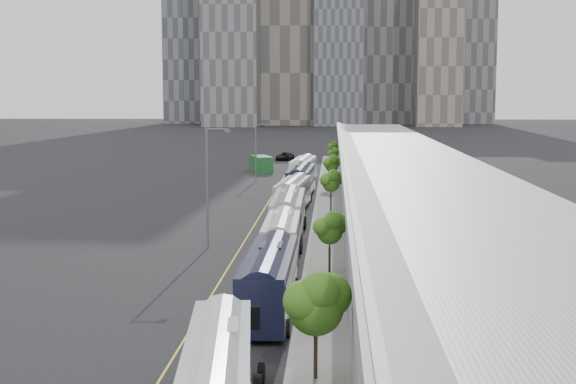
# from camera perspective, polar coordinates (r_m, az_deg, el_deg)

# --- Properties ---
(sidewalk) EXTENTS (10.00, 170.00, 0.12)m
(sidewalk) POSITION_cam_1_polar(r_m,az_deg,el_deg) (80.01, 5.28, -2.10)
(sidewalk) COLOR gray
(sidewalk) RESTS_ON ground
(lane_line) EXTENTS (0.12, 160.00, 0.02)m
(lane_line) POSITION_cam_1_polar(r_m,az_deg,el_deg) (80.33, -2.23, -2.07)
(lane_line) COLOR gold
(lane_line) RESTS_ON ground
(depot) EXTENTS (12.45, 160.40, 7.20)m
(depot) POSITION_cam_1_polar(r_m,az_deg,el_deg) (79.79, 8.18, 0.34)
(depot) COLOR gray
(depot) RESTS_ON ground
(skyline) EXTENTS (145.00, 64.00, 120.00)m
(skyline) POSITION_cam_1_polar(r_m,az_deg,el_deg) (350.36, 1.81, 13.18)
(skyline) COLOR slate
(skyline) RESTS_ON ground
(bus_1) EXTENTS (2.88, 12.93, 3.78)m
(bus_1) POSITION_cam_1_polar(r_m,az_deg,el_deg) (46.54, -1.33, -6.70)
(bus_1) COLOR black
(bus_1) RESTS_ON ground
(bus_2) EXTENTS (2.77, 12.39, 3.61)m
(bus_2) POSITION_cam_1_polar(r_m,az_deg,el_deg) (60.57, -0.43, -3.58)
(bus_2) COLOR silver
(bus_2) RESTS_ON ground
(bus_3) EXTENTS (2.96, 13.32, 3.89)m
(bus_3) POSITION_cam_1_polar(r_m,az_deg,el_deg) (71.83, 0.00, -1.82)
(bus_3) COLOR gray
(bus_3) RESTS_ON ground
(bus_4) EXTENTS (3.52, 12.67, 3.66)m
(bus_4) POSITION_cam_1_polar(r_m,az_deg,el_deg) (86.78, 0.34, -0.38)
(bus_4) COLOR #A1A4AB
(bus_4) RESTS_ON ground
(bus_5) EXTENTS (3.21, 13.44, 3.90)m
(bus_5) POSITION_cam_1_polar(r_m,az_deg,el_deg) (99.41, 0.92, 0.61)
(bus_5) COLOR black
(bus_5) RESTS_ON ground
(bus_6) EXTENTS (3.53, 12.92, 3.73)m
(bus_6) POSITION_cam_1_polar(r_m,az_deg,el_deg) (115.36, 1.09, 1.45)
(bus_6) COLOR white
(bus_6) RESTS_ON ground
(tree_0) EXTENTS (2.47, 2.47, 4.91)m
(tree_0) POSITION_cam_1_polar(r_m,az_deg,el_deg) (35.29, 1.99, -7.68)
(tree_0) COLOR black
(tree_0) RESTS_ON ground
(tree_1) EXTENTS (1.81, 1.81, 4.23)m
(tree_1) POSITION_cam_1_polar(r_m,az_deg,el_deg) (56.06, 2.98, -2.60)
(tree_1) COLOR black
(tree_1) RESTS_ON ground
(tree_2) EXTENTS (1.83, 1.83, 4.49)m
(tree_2) POSITION_cam_1_polar(r_m,az_deg,el_deg) (84.42, 3.08, 0.78)
(tree_2) COLOR black
(tree_2) RESTS_ON ground
(tree_3) EXTENTS (1.80, 1.80, 4.25)m
(tree_3) POSITION_cam_1_polar(r_m,az_deg,el_deg) (108.33, 3.13, 2.01)
(tree_3) COLOR black
(tree_3) RESTS_ON ground
(tree_4) EXTENTS (1.26, 1.26, 3.77)m
(tree_4) POSITION_cam_1_polar(r_m,az_deg,el_deg) (128.61, 3.27, 2.67)
(tree_4) COLOR black
(tree_4) RESTS_ON ground
(tree_5) EXTENTS (1.43, 1.43, 3.71)m
(tree_5) POSITION_cam_1_polar(r_m,az_deg,el_deg) (148.65, 3.24, 3.19)
(tree_5) COLOR black
(tree_5) RESTS_ON ground
(street_lamp_near) EXTENTS (2.04, 0.22, 9.90)m
(street_lamp_near) POSITION_cam_1_polar(r_m,az_deg,el_deg) (65.69, -5.63, 0.85)
(street_lamp_near) COLOR #59595E
(street_lamp_near) RESTS_ON ground
(street_lamp_far) EXTENTS (2.04, 0.22, 8.42)m
(street_lamp_far) POSITION_cam_1_polar(r_m,az_deg,el_deg) (116.57, -2.22, 3.14)
(street_lamp_far) COLOR #59595E
(street_lamp_far) RESTS_ON ground
(shipping_container) EXTENTS (4.45, 7.02, 2.62)m
(shipping_container) POSITION_cam_1_polar(r_m,az_deg,el_deg) (131.72, -1.92, 2.01)
(shipping_container) COLOR #174B1E
(shipping_container) RESTS_ON ground
(suv) EXTENTS (3.72, 5.90, 1.52)m
(suv) POSITION_cam_1_polar(r_m,az_deg,el_deg) (155.28, -0.24, 2.55)
(suv) COLOR black
(suv) RESTS_ON ground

